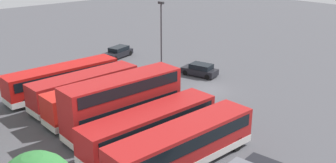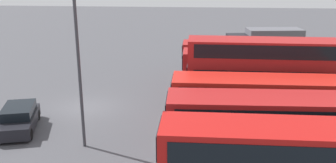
{
  "view_description": "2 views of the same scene",
  "coord_description": "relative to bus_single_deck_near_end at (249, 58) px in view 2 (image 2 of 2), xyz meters",
  "views": [
    {
      "loc": [
        -25.18,
        27.71,
        14.16
      ],
      "look_at": [
        0.94,
        4.74,
        1.79
      ],
      "focal_mm": 40.78,
      "sensor_mm": 36.0,
      "label": 1
    },
    {
      "loc": [
        22.8,
        7.67,
        9.01
      ],
      "look_at": [
        -2.7,
        5.42,
        1.2
      ],
      "focal_mm": 39.4,
      "sensor_mm": 36.0,
      "label": 2
    }
  ],
  "objects": [
    {
      "name": "bus_single_deck_sixth",
      "position": [
        17.62,
        -0.12,
        -0.0
      ],
      "size": [
        2.71,
        11.57,
        2.95
      ],
      "color": "#B71411",
      "rests_on": "ground"
    },
    {
      "name": "box_truck_blue",
      "position": [
        -6.48,
        2.44,
        0.08
      ],
      "size": [
        3.53,
        7.78,
        3.2
      ],
      "color": "#595960",
      "rests_on": "ground"
    },
    {
      "name": "ground_plane",
      "position": [
        8.86,
        -11.95,
        -1.62
      ],
      "size": [
        140.0,
        140.0,
        0.0
      ],
      "primitive_type": "plane",
      "color": "#47474C"
    },
    {
      "name": "bus_single_deck_fifth",
      "position": [
        14.03,
        -0.55,
        -0.0
      ],
      "size": [
        2.99,
        10.79,
        2.95
      ],
      "color": "#A51919",
      "rests_on": "ground"
    },
    {
      "name": "bus_double_decker_third",
      "position": [
        7.04,
        -0.05,
        0.82
      ],
      "size": [
        2.64,
        10.12,
        4.55
      ],
      "color": "#A51919",
      "rests_on": "ground"
    },
    {
      "name": "bus_single_deck_near_end",
      "position": [
        0.0,
        0.0,
        0.0
      ],
      "size": [
        2.67,
        11.6,
        2.95
      ],
      "color": "#A51919",
      "rests_on": "ground"
    },
    {
      "name": "car_hatchback_silver",
      "position": [
        12.67,
        -14.66,
        -0.92
      ],
      "size": [
        4.4,
        2.83,
        1.43
      ],
      "color": "black",
      "rests_on": "ground"
    },
    {
      "name": "bus_single_deck_fourth",
      "position": [
        10.74,
        -0.51,
        -0.0
      ],
      "size": [
        2.76,
        10.77,
        2.95
      ],
      "color": "red",
      "rests_on": "ground"
    },
    {
      "name": "lamp_post_tall",
      "position": [
        14.37,
        -10.26,
        3.42
      ],
      "size": [
        0.7,
        0.3,
        8.71
      ],
      "color": "#38383D",
      "rests_on": "ground"
    },
    {
      "name": "bus_single_deck_second",
      "position": [
        3.49,
        0.04,
        -0.0
      ],
      "size": [
        2.78,
        11.34,
        2.95
      ],
      "color": "#A51919",
      "rests_on": "ground"
    }
  ]
}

